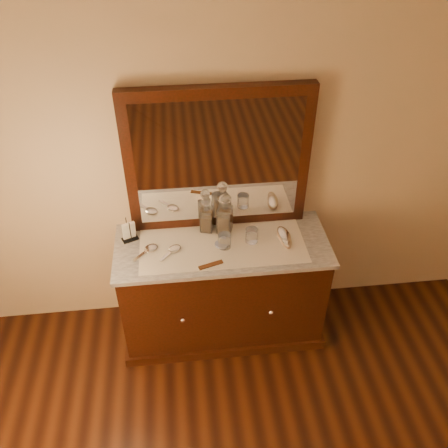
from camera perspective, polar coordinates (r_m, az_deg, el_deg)
The scene contains 18 objects.
dresser_cabinet at distance 3.45m, azimuth -0.19°, elevation -8.00°, with size 1.40×0.55×0.82m, color black.
dresser_plinth at distance 3.72m, azimuth -0.18°, elevation -11.94°, with size 1.46×0.59×0.08m, color black.
knob_left at distance 3.22m, azimuth -5.05°, elevation -11.55°, with size 0.04×0.04×0.04m, color silver.
knob_right at distance 3.26m, azimuth 5.70°, elevation -10.63°, with size 0.04×0.04×0.04m, color silver.
marble_top at distance 3.15m, azimuth -0.21°, elevation -2.66°, with size 1.44×0.59×0.03m, color silver.
mirror_frame at distance 3.05m, azimuth -0.74°, elevation 7.70°, with size 1.20×0.08×1.00m, color black.
mirror_glass at distance 3.02m, azimuth -0.67°, elevation 7.37°, with size 1.06×0.01×0.86m, color white.
lace_runner at distance 3.13m, azimuth -0.17°, elevation -2.66°, with size 1.10×0.45×0.00m, color silver.
pin_dish at distance 3.13m, azimuth -0.43°, elevation -2.48°, with size 0.08×0.08×0.01m, color white.
comb at distance 2.98m, azimuth -1.62°, elevation -4.98°, with size 0.16×0.03×0.01m, color brown.
napkin_rack at distance 3.21m, azimuth -11.46°, elevation -0.93°, with size 0.12×0.10×0.16m.
decanter_left at distance 3.19m, azimuth -2.12°, elevation 0.77°, with size 0.10×0.10×0.27m.
decanter_right at distance 3.17m, azimuth 0.09°, elevation 0.82°, with size 0.12×0.12×0.31m.
brush_near at distance 3.16m, azimuth 7.55°, elevation -2.01°, with size 0.08×0.15×0.04m.
brush_far at distance 3.20m, azimuth 7.30°, elevation -1.39°, with size 0.10×0.18×0.05m.
hand_mirror_outer at distance 3.12m, azimuth -9.12°, elevation -3.10°, with size 0.18×0.18×0.02m.
hand_mirror_inner at distance 3.10m, azimuth -6.21°, elevation -3.16°, with size 0.16×0.17×0.02m.
tumblers at distance 3.11m, azimuth 1.74°, elevation -1.72°, with size 0.27×0.12×0.10m.
Camera 1 is at (-0.26, -0.41, 2.90)m, focal length 37.61 mm.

